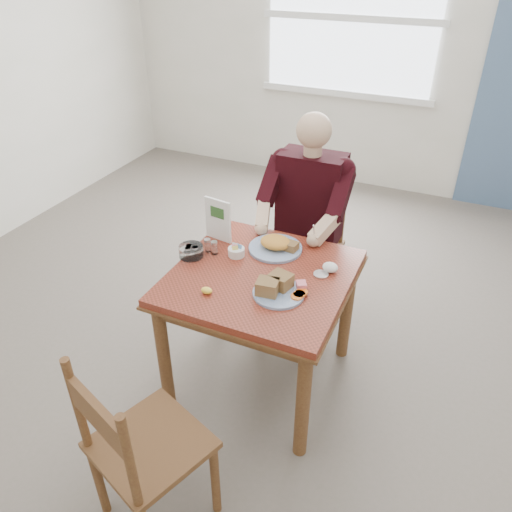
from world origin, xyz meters
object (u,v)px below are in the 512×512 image
at_px(table, 261,291).
at_px(near_plate, 277,288).
at_px(diner, 307,206).
at_px(far_plate, 277,245).
at_px(chair_far, 308,245).
at_px(chair_near, 141,450).

bearing_deg(table, near_plate, -40.67).
height_order(diner, far_plate, diner).
relative_size(chair_far, near_plate, 3.48).
bearing_deg(far_plate, near_plate, -67.26).
distance_m(table, far_plate, 0.29).
relative_size(table, diner, 0.66).
distance_m(chair_far, near_plate, 0.98).
relative_size(chair_near, far_plate, 2.79).
xyz_separation_m(table, diner, (0.00, 0.71, 0.17)).
xyz_separation_m(chair_far, far_plate, (-0.02, -0.55, 0.30)).
bearing_deg(near_plate, chair_near, -105.36).
height_order(chair_near, near_plate, chair_near).
distance_m(diner, far_plate, 0.46).
distance_m(table, near_plate, 0.23).
relative_size(chair_far, far_plate, 2.79).
height_order(table, chair_far, chair_far).
xyz_separation_m(table, near_plate, (0.14, -0.12, 0.14)).
height_order(near_plate, far_plate, near_plate).
xyz_separation_m(chair_near, far_plate, (0.08, 1.24, 0.30)).
height_order(table, near_plate, near_plate).
relative_size(diner, near_plate, 5.07).
xyz_separation_m(near_plate, far_plate, (-0.16, 0.37, -0.00)).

